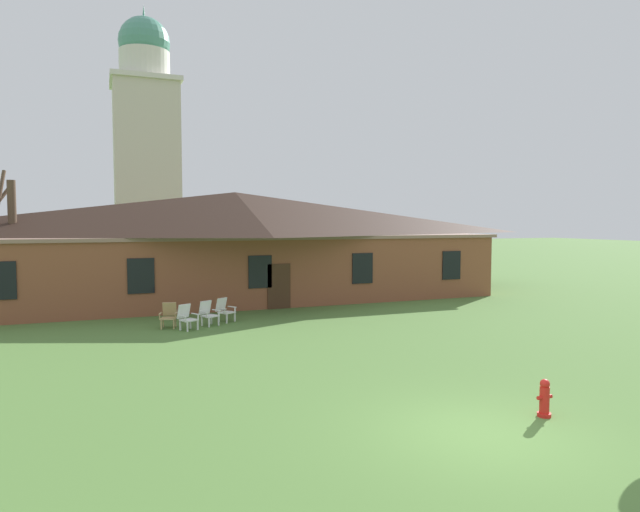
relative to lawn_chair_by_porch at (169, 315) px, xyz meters
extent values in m
plane|color=#517A38|center=(4.37, -13.08, -0.50)|extent=(200.00, 200.00, 0.00)
cube|color=brown|center=(4.37, 7.87, 1.10)|extent=(25.99, 10.00, 3.20)
cube|color=#926D5E|center=(4.37, 7.87, 2.78)|extent=(26.51, 10.20, 0.16)
pyramid|color=black|center=(4.37, 7.87, 4.00)|extent=(27.03, 10.40, 2.28)
cube|color=black|center=(-6.02, 2.84, 1.26)|extent=(1.10, 0.06, 1.50)
cube|color=black|center=(-0.83, 2.84, 1.26)|extent=(1.10, 0.06, 1.50)
cube|color=black|center=(4.37, 2.84, 1.26)|extent=(1.10, 0.06, 1.50)
cube|color=black|center=(9.57, 2.84, 1.26)|extent=(1.10, 0.06, 1.50)
cube|color=black|center=(14.77, 2.84, 1.26)|extent=(1.10, 0.06, 1.50)
cube|color=#422819|center=(5.27, 2.84, 0.55)|extent=(1.10, 0.06, 2.10)
cube|color=beige|center=(0.97, 23.90, 6.83)|extent=(4.80, 4.80, 14.66)
cube|color=silver|center=(0.97, 23.90, 14.34)|extent=(5.18, 5.18, 0.36)
cylinder|color=silver|center=(0.97, 23.90, 15.62)|extent=(3.80, 3.80, 2.20)
sphere|color=#4C8E7A|center=(0.97, 23.90, 17.40)|extent=(3.88, 3.88, 3.88)
cone|color=#4C8E7A|center=(0.97, 23.90, 19.74)|extent=(0.24, 0.24, 1.00)
cube|color=tan|center=(0.13, -0.39, -0.32)|extent=(0.06, 0.06, 0.36)
cube|color=tan|center=(-0.31, -0.27, -0.32)|extent=(0.06, 0.06, 0.36)
cube|color=tan|center=(0.25, 0.03, -0.32)|extent=(0.06, 0.06, 0.36)
cube|color=tan|center=(-0.20, 0.15, -0.32)|extent=(0.06, 0.06, 0.36)
cube|color=tan|center=(-0.03, -0.12, -0.11)|extent=(0.66, 0.64, 0.05)
cube|color=tan|center=(0.05, 0.18, 0.19)|extent=(0.54, 0.32, 0.54)
cube|color=tan|center=(0.24, -0.21, 0.08)|extent=(0.18, 0.47, 0.03)
cube|color=tan|center=(0.20, -0.37, -0.03)|extent=(0.05, 0.05, 0.22)
cube|color=tan|center=(-0.32, -0.06, 0.08)|extent=(0.18, 0.47, 0.03)
cube|color=tan|center=(-0.36, -0.22, -0.03)|extent=(0.05, 0.05, 0.22)
cube|color=white|center=(0.95, -0.87, -0.32)|extent=(0.07, 0.07, 0.36)
cube|color=white|center=(0.54, -1.09, -0.32)|extent=(0.07, 0.07, 0.36)
cube|color=white|center=(0.74, -0.48, -0.32)|extent=(0.07, 0.07, 0.36)
cube|color=white|center=(0.33, -0.70, -0.32)|extent=(0.07, 0.07, 0.36)
cube|color=white|center=(0.64, -0.79, -0.11)|extent=(0.72, 0.71, 0.05)
cube|color=white|center=(0.49, -0.51, 0.19)|extent=(0.54, 0.41, 0.54)
cube|color=white|center=(0.90, -0.67, 0.08)|extent=(0.27, 0.44, 0.03)
cube|color=white|center=(0.98, -0.81, -0.03)|extent=(0.05, 0.05, 0.22)
cube|color=white|center=(0.39, -0.94, 0.08)|extent=(0.27, 0.44, 0.03)
cube|color=white|center=(0.47, -1.08, -0.03)|extent=(0.05, 0.05, 0.22)
cube|color=white|center=(1.84, -0.28, -0.32)|extent=(0.07, 0.07, 0.36)
cube|color=white|center=(1.44, -0.50, -0.32)|extent=(0.07, 0.07, 0.36)
cube|color=white|center=(1.63, 0.11, -0.32)|extent=(0.07, 0.07, 0.36)
cube|color=white|center=(1.23, -0.11, -0.32)|extent=(0.07, 0.07, 0.36)
cube|color=white|center=(1.54, -0.19, -0.11)|extent=(0.72, 0.71, 0.05)
cube|color=white|center=(1.39, 0.08, 0.19)|extent=(0.54, 0.41, 0.54)
cube|color=white|center=(1.80, -0.07, 0.08)|extent=(0.27, 0.44, 0.03)
cube|color=white|center=(1.88, -0.22, -0.03)|extent=(0.05, 0.05, 0.22)
cube|color=white|center=(1.29, -0.35, 0.08)|extent=(0.27, 0.44, 0.03)
cube|color=white|center=(1.36, -0.49, -0.03)|extent=(0.05, 0.05, 0.22)
cube|color=silver|center=(2.62, 0.34, -0.32)|extent=(0.07, 0.07, 0.36)
cube|color=silver|center=(2.24, 0.09, -0.32)|extent=(0.07, 0.07, 0.36)
cube|color=silver|center=(2.38, 0.71, -0.32)|extent=(0.07, 0.07, 0.36)
cube|color=silver|center=(2.00, 0.46, -0.32)|extent=(0.07, 0.07, 0.36)
cube|color=silver|center=(2.31, 0.40, -0.11)|extent=(0.74, 0.73, 0.05)
cube|color=silver|center=(2.14, 0.66, 0.19)|extent=(0.53, 0.44, 0.54)
cube|color=silver|center=(2.56, 0.54, 0.08)|extent=(0.31, 0.42, 0.03)
cube|color=silver|center=(2.65, 0.41, -0.03)|extent=(0.06, 0.06, 0.22)
cube|color=silver|center=(2.08, 0.22, 0.08)|extent=(0.31, 0.42, 0.03)
cube|color=silver|center=(2.17, 0.09, -0.03)|extent=(0.06, 0.06, 0.22)
cylinder|color=brown|center=(-6.07, 6.63, 2.46)|extent=(0.36, 0.36, 5.91)
cylinder|color=brown|center=(-6.53, 6.74, 4.88)|extent=(0.42, 1.09, 2.02)
cylinder|color=brown|center=(-6.59, 7.08, 4.57)|extent=(1.11, 1.23, 1.65)
cylinder|color=brown|center=(-5.81, 7.12, 3.12)|extent=(1.16, 0.71, 1.12)
cylinder|color=red|center=(6.21, -12.74, -0.46)|extent=(0.28, 0.28, 0.08)
cylinder|color=red|center=(6.21, -12.74, -0.14)|extent=(0.20, 0.20, 0.55)
sphere|color=red|center=(6.21, -12.74, 0.19)|extent=(0.20, 0.20, 0.20)
cylinder|color=red|center=(6.08, -12.74, -0.09)|extent=(0.10, 0.08, 0.08)
cylinder|color=red|center=(6.34, -12.74, -0.09)|extent=(0.10, 0.08, 0.08)
camera|label=1|loc=(-2.20, -21.43, 3.54)|focal=30.81mm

